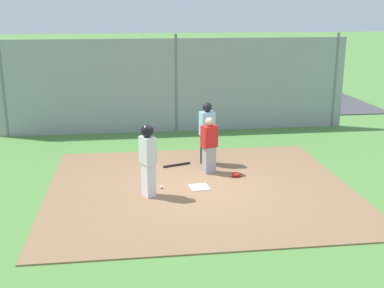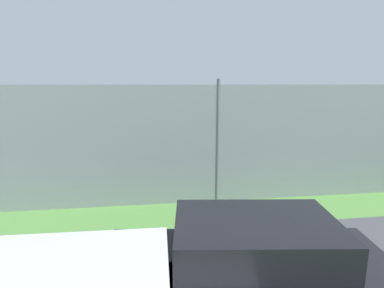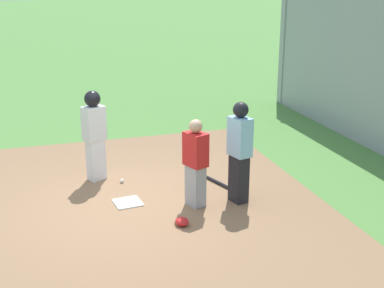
% 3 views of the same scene
% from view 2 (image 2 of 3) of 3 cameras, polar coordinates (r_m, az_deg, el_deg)
% --- Properties ---
extents(ground_plane, '(140.00, 140.00, 0.00)m').
position_cam_2_polar(ground_plane, '(14.02, -0.28, -2.01)').
color(ground_plane, '#51843D').
extents(dirt_infield, '(7.20, 6.40, 0.03)m').
position_cam_2_polar(dirt_infield, '(14.01, -0.28, -1.95)').
color(dirt_infield, '#896647').
rests_on(dirt_infield, ground_plane).
extents(home_plate, '(0.49, 0.49, 0.02)m').
position_cam_2_polar(home_plate, '(14.01, -0.28, -1.85)').
color(home_plate, white).
rests_on(home_plate, dirt_infield).
extents(catcher, '(0.45, 0.38, 1.48)m').
position_cam_2_polar(catcher, '(12.77, -1.46, 0.28)').
color(catcher, '#9E9EA3').
rests_on(catcher, dirt_infield).
extents(umpire, '(0.43, 0.35, 1.72)m').
position_cam_2_polar(umpire, '(12.01, -1.36, 0.30)').
color(umpire, black).
rests_on(umpire, dirt_infield).
extents(runner, '(0.40, 0.46, 1.69)m').
position_cam_2_polar(runner, '(14.37, 4.41, 2.36)').
color(runner, silver).
rests_on(runner, dirt_infield).
extents(baseball_bat, '(0.76, 0.31, 0.06)m').
position_cam_2_polar(baseball_bat, '(12.41, 2.50, -3.49)').
color(baseball_bat, black).
rests_on(baseball_bat, dirt_infield).
extents(catcher_mask, '(0.24, 0.20, 0.12)m').
position_cam_2_polar(catcher_mask, '(13.27, -4.39, -2.40)').
color(catcher_mask, red).
rests_on(catcher_mask, dirt_infield).
extents(baseball, '(0.07, 0.07, 0.07)m').
position_cam_2_polar(baseball, '(14.09, 3.44, -1.68)').
color(baseball, white).
rests_on(baseball, dirt_infield).
extents(backstop_fence, '(12.00, 0.10, 3.35)m').
position_cam_2_polar(backstop_fence, '(8.22, 4.83, -0.12)').
color(backstop_fence, '#93999E').
rests_on(backstop_fence, ground_plane).
extents(parked_car_dark, '(4.38, 2.28, 1.28)m').
position_cam_2_polar(parked_car_dark, '(4.85, 10.35, -21.47)').
color(parked_car_dark, black).
rests_on(parked_car_dark, parking_lot).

